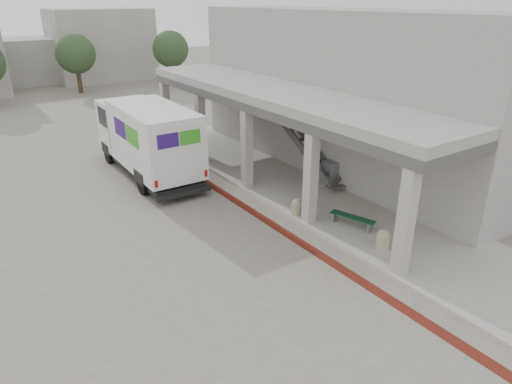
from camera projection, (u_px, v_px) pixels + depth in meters
ground at (269, 246)px, 14.82m from camera, size 120.00×120.00×0.00m
bike_lane_stripe at (259, 216)px, 16.86m from camera, size 0.35×40.00×0.01m
sidewalk at (357, 214)px, 16.87m from camera, size 4.40×28.00×0.12m
transit_building at (335, 95)px, 20.44m from camera, size 7.60×17.00×7.00m
distant_backdrop at (1, 57)px, 39.54m from camera, size 28.00×10.00×6.50m
tree_mid at (75, 54)px, 37.40m from camera, size 3.20×3.20×4.80m
tree_right at (171, 49)px, 40.78m from camera, size 3.20×3.20×4.80m
fedex_truck at (147, 138)px, 20.18m from camera, size 2.53×7.67×3.25m
bench at (352, 219)px, 15.73m from camera, size 0.84×1.64×0.38m
bollard_near at (383, 238)px, 14.39m from camera, size 0.42×0.42×0.64m
bollard_far at (297, 207)px, 16.65m from camera, size 0.39×0.39×0.58m
utility_cabinet at (330, 174)px, 19.12m from camera, size 0.48×0.63×1.05m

